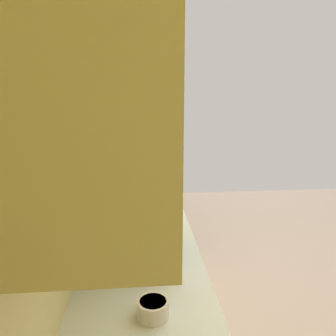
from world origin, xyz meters
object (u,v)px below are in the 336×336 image
at_px(bowl, 153,308).
at_px(microwave, 137,225).
at_px(oven_range, 141,205).
at_px(kettle, 146,203).

bearing_deg(bowl, microwave, 6.73).
relative_size(oven_range, kettle, 5.81).
bearing_deg(oven_range, bowl, -179.27).
xyz_separation_m(microwave, kettle, (0.56, -0.06, -0.07)).
distance_m(microwave, kettle, 0.57).
relative_size(oven_range, bowl, 8.68).
xyz_separation_m(bowl, kettle, (1.08, 0.00, 0.04)).
bearing_deg(oven_range, microwave, 179.13).
height_order(oven_range, bowl, oven_range).
distance_m(oven_range, microwave, 2.03).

